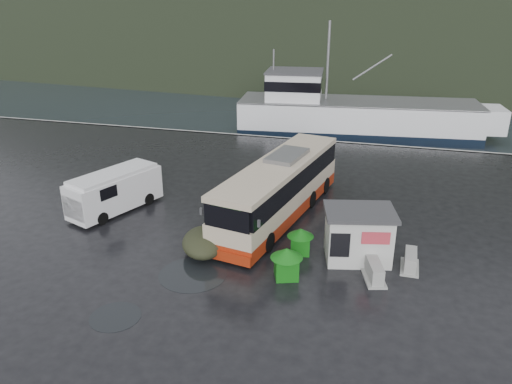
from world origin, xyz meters
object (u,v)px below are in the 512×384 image
(white_van, at_px, (117,210))
(jersey_barrier_a, at_px, (374,279))
(coach_bus, at_px, (279,216))
(waste_bin_right, at_px, (300,252))
(fishing_trawler, at_px, (357,121))
(waste_bin_left, at_px, (286,277))
(dome_tent, at_px, (204,253))
(ticket_kiosk, at_px, (356,258))
(jersey_barrier_b, at_px, (409,268))

(white_van, height_order, jersey_barrier_a, white_van)
(white_van, bearing_deg, jersey_barrier_a, 6.76)
(white_van, bearing_deg, coach_bus, 31.31)
(waste_bin_right, relative_size, fishing_trawler, 0.05)
(fishing_trawler, bearing_deg, waste_bin_left, -97.49)
(waste_bin_left, bearing_deg, jersey_barrier_a, 11.91)
(dome_tent, distance_m, jersey_barrier_a, 8.45)
(white_van, height_order, ticket_kiosk, ticket_kiosk)
(dome_tent, relative_size, jersey_barrier_b, 1.79)
(coach_bus, distance_m, waste_bin_right, 4.51)
(coach_bus, xyz_separation_m, ticket_kiosk, (4.81, -3.89, 0.00))
(white_van, xyz_separation_m, jersey_barrier_a, (15.39, -3.94, 0.00))
(white_van, bearing_deg, waste_bin_left, -1.52)
(waste_bin_right, height_order, jersey_barrier_a, waste_bin_right)
(white_van, distance_m, ticket_kiosk, 14.62)
(white_van, relative_size, waste_bin_right, 4.39)
(dome_tent, xyz_separation_m, ticket_kiosk, (7.51, 1.43, 0.00))
(jersey_barrier_b, distance_m, fishing_trawler, 29.09)
(jersey_barrier_a, bearing_deg, jersey_barrier_b, 42.07)
(ticket_kiosk, height_order, jersey_barrier_a, ticket_kiosk)
(dome_tent, bearing_deg, jersey_barrier_b, 6.25)
(waste_bin_right, xyz_separation_m, dome_tent, (-4.69, -1.28, 0.00))
(dome_tent, bearing_deg, fishing_trawler, 79.79)
(waste_bin_left, distance_m, waste_bin_right, 2.47)
(jersey_barrier_b, xyz_separation_m, fishing_trawler, (-4.68, 28.71, 0.00))
(dome_tent, xyz_separation_m, jersey_barrier_b, (10.05, 1.10, 0.00))
(dome_tent, bearing_deg, jersey_barrier_a, -2.38)
(coach_bus, bearing_deg, fishing_trawler, 94.97)
(white_van, relative_size, ticket_kiosk, 1.78)
(ticket_kiosk, bearing_deg, waste_bin_left, -151.58)
(white_van, bearing_deg, jersey_barrier_b, 12.79)
(waste_bin_left, bearing_deg, coach_bus, 105.36)
(coach_bus, bearing_deg, white_van, -158.64)
(jersey_barrier_b, bearing_deg, dome_tent, -173.75)
(white_van, bearing_deg, dome_tent, -6.19)
(ticket_kiosk, height_order, fishing_trawler, fishing_trawler)
(fishing_trawler, bearing_deg, white_van, -121.04)
(coach_bus, relative_size, fishing_trawler, 0.45)
(coach_bus, height_order, ticket_kiosk, coach_bus)
(coach_bus, relative_size, ticket_kiosk, 3.80)
(fishing_trawler, bearing_deg, jersey_barrier_b, -86.61)
(ticket_kiosk, xyz_separation_m, fishing_trawler, (-2.14, 28.38, 0.00))
(white_van, bearing_deg, waste_bin_right, 9.91)
(waste_bin_left, xyz_separation_m, fishing_trawler, (0.88, 30.99, 0.00))
(waste_bin_left, bearing_deg, jersey_barrier_b, 22.35)
(dome_tent, relative_size, ticket_kiosk, 0.90)
(waste_bin_right, distance_m, fishing_trawler, 28.53)
(jersey_barrier_b, bearing_deg, white_van, 171.67)
(waste_bin_right, xyz_separation_m, jersey_barrier_a, (3.75, -1.63, 0.00))
(waste_bin_left, relative_size, ticket_kiosk, 0.45)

